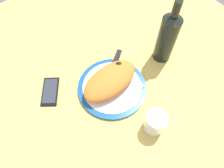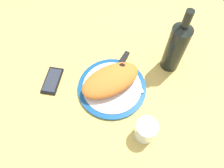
# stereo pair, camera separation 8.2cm
# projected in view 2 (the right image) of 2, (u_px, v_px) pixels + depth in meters

# --- Properties ---
(ground_plane) EXTENTS (1.50, 1.50, 0.03)m
(ground_plane) POSITION_uv_depth(u_px,v_px,m) (112.00, 90.00, 0.86)
(ground_plane) COLOR #DBB756
(plate) EXTENTS (0.27, 0.27, 0.02)m
(plate) POSITION_uv_depth(u_px,v_px,m) (112.00, 87.00, 0.84)
(plate) COLOR navy
(plate) RESTS_ON ground_plane
(calzone) EXTENTS (0.25, 0.15, 0.06)m
(calzone) POSITION_uv_depth(u_px,v_px,m) (111.00, 80.00, 0.82)
(calzone) COLOR orange
(calzone) RESTS_ON plate
(fork) EXTENTS (0.16, 0.02, 0.00)m
(fork) POSITION_uv_depth(u_px,v_px,m) (128.00, 96.00, 0.81)
(fork) COLOR silver
(fork) RESTS_ON plate
(knife) EXTENTS (0.19, 0.14, 0.01)m
(knife) POSITION_uv_depth(u_px,v_px,m) (119.00, 65.00, 0.88)
(knife) COLOR silver
(knife) RESTS_ON plate
(smartphone) EXTENTS (0.12, 0.14, 0.01)m
(smartphone) POSITION_uv_depth(u_px,v_px,m) (52.00, 81.00, 0.86)
(smartphone) COLOR black
(smartphone) RESTS_ON ground_plane
(water_glass) EXTENTS (0.07, 0.07, 0.09)m
(water_glass) POSITION_uv_depth(u_px,v_px,m) (145.00, 131.00, 0.72)
(water_glass) COLOR silver
(water_glass) RESTS_ON ground_plane
(wine_bottle) EXTENTS (0.08, 0.08, 0.29)m
(wine_bottle) POSITION_uv_depth(u_px,v_px,m) (176.00, 46.00, 0.80)
(wine_bottle) COLOR black
(wine_bottle) RESTS_ON ground_plane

